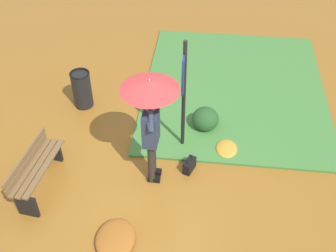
{
  "coord_description": "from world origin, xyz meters",
  "views": [
    {
      "loc": [
        -5.08,
        -0.95,
        5.76
      ],
      "look_at": [
        0.46,
        -0.31,
        0.85
      ],
      "focal_mm": 45.57,
      "sensor_mm": 36.0,
      "label": 1
    }
  ],
  "objects_px": {
    "person_with_umbrella": "(150,107)",
    "handbag": "(189,165)",
    "park_bench": "(36,169)",
    "info_sign_post": "(184,84)",
    "trash_bin": "(82,89)"
  },
  "relations": [
    {
      "from": "park_bench",
      "to": "trash_bin",
      "type": "relative_size",
      "value": 1.68
    },
    {
      "from": "park_bench",
      "to": "handbag",
      "type": "bearing_deg",
      "value": -75.84
    },
    {
      "from": "person_with_umbrella",
      "to": "park_bench",
      "type": "bearing_deg",
      "value": 104.45
    },
    {
      "from": "park_bench",
      "to": "info_sign_post",
      "type": "bearing_deg",
      "value": -61.39
    },
    {
      "from": "info_sign_post",
      "to": "handbag",
      "type": "relative_size",
      "value": 6.22
    },
    {
      "from": "handbag",
      "to": "trash_bin",
      "type": "height_order",
      "value": "trash_bin"
    },
    {
      "from": "info_sign_post",
      "to": "park_bench",
      "type": "distance_m",
      "value": 2.92
    },
    {
      "from": "park_bench",
      "to": "trash_bin",
      "type": "distance_m",
      "value": 2.32
    },
    {
      "from": "handbag",
      "to": "trash_bin",
      "type": "xyz_separation_m",
      "value": [
        1.66,
        2.4,
        0.29
      ]
    },
    {
      "from": "person_with_umbrella",
      "to": "info_sign_post",
      "type": "height_order",
      "value": "info_sign_post"
    },
    {
      "from": "trash_bin",
      "to": "park_bench",
      "type": "bearing_deg",
      "value": 175.49
    },
    {
      "from": "handbag",
      "to": "park_bench",
      "type": "bearing_deg",
      "value": 104.16
    },
    {
      "from": "info_sign_post",
      "to": "trash_bin",
      "type": "relative_size",
      "value": 2.76
    },
    {
      "from": "person_with_umbrella",
      "to": "handbag",
      "type": "relative_size",
      "value": 5.53
    },
    {
      "from": "person_with_umbrella",
      "to": "handbag",
      "type": "bearing_deg",
      "value": -76.71
    }
  ]
}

